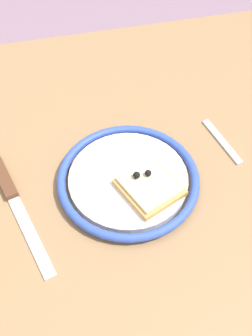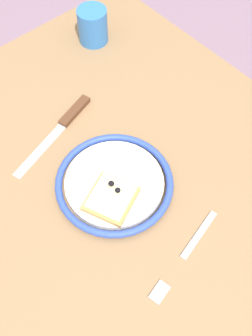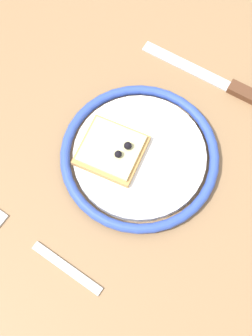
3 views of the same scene
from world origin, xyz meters
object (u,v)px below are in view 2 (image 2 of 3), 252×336
object	(u,v)px
dining_table	(101,218)
fork	(185,255)
cup	(93,26)
plate	(116,184)
knife	(66,121)
pizza_slice_near	(111,198)

from	to	relation	value
dining_table	fork	distance (m)	0.22
fork	cup	size ratio (longest dim) A/B	2.33
dining_table	plate	world-z (taller)	plate
knife	cup	world-z (taller)	cup
plate	pizza_slice_near	distance (m)	0.04
pizza_slice_near	fork	xyz separation A→B (m)	(-0.16, -0.03, -0.02)
fork	knife	bearing A→B (deg)	-2.95
dining_table	knife	world-z (taller)	knife
dining_table	knife	size ratio (longest dim) A/B	4.09
plate	fork	size ratio (longest dim) A/B	1.15
cup	pizza_slice_near	bearing A→B (deg)	145.42
plate	pizza_slice_near	xyz separation A→B (m)	(-0.02, 0.03, 0.01)
knife	cup	size ratio (longest dim) A/B	2.74
plate	pizza_slice_near	world-z (taller)	pizza_slice_near
dining_table	plate	xyz separation A→B (m)	(-0.00, -0.04, 0.10)
dining_table	plate	distance (m)	0.11
dining_table	cup	size ratio (longest dim) A/B	11.24
dining_table	knife	bearing A→B (deg)	-18.42
fork	cup	distance (m)	0.59
pizza_slice_near	knife	distance (m)	0.22
cup	knife	bearing A→B (deg)	128.11
plate	cup	size ratio (longest dim) A/B	2.67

